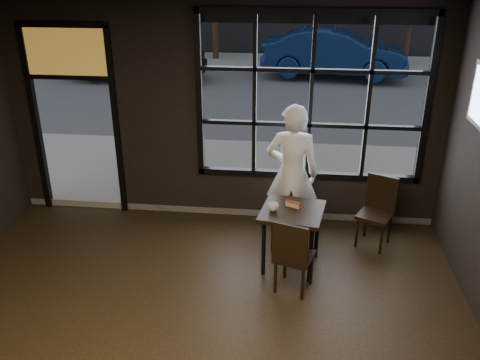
# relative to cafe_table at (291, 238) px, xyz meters

# --- Properties ---
(ceiling) EXTENTS (6.00, 7.00, 0.02)m
(ceiling) POSITION_rel_cafe_table_xyz_m (-1.02, -2.25, 2.82)
(ceiling) COLOR black
(ceiling) RESTS_ON ground
(window_frame) EXTENTS (3.06, 0.12, 2.28)m
(window_frame) POSITION_rel_cafe_table_xyz_m (0.18, 1.25, 1.41)
(window_frame) COLOR black
(window_frame) RESTS_ON ground
(stained_transom) EXTENTS (1.20, 0.06, 0.70)m
(stained_transom) POSITION_rel_cafe_table_xyz_m (-3.12, 1.25, 1.96)
(stained_transom) COLOR orange
(stained_transom) RESTS_ON ground
(street_asphalt) EXTENTS (60.00, 41.00, 0.04)m
(street_asphalt) POSITION_rel_cafe_table_xyz_m (-1.02, 21.75, -0.41)
(street_asphalt) COLOR #545456
(street_asphalt) RESTS_ON ground
(cafe_table) EXTENTS (0.82, 0.82, 0.78)m
(cafe_table) POSITION_rel_cafe_table_xyz_m (0.00, 0.00, 0.00)
(cafe_table) COLOR black
(cafe_table) RESTS_ON floor
(chair_near) EXTENTS (0.50, 0.50, 0.92)m
(chair_near) POSITION_rel_cafe_table_xyz_m (0.04, -0.48, 0.07)
(chair_near) COLOR black
(chair_near) RESTS_ON floor
(chair_window) EXTENTS (0.54, 0.54, 0.94)m
(chair_window) POSITION_rel_cafe_table_xyz_m (1.07, 0.61, 0.08)
(chair_window) COLOR black
(chair_window) RESTS_ON floor
(man) EXTENTS (0.71, 0.49, 1.87)m
(man) POSITION_rel_cafe_table_xyz_m (-0.03, 0.71, 0.55)
(man) COLOR silver
(man) RESTS_ON floor
(hotdog) EXTENTS (0.21, 0.16, 0.06)m
(hotdog) POSITION_rel_cafe_table_xyz_m (0.01, 0.08, 0.41)
(hotdog) COLOR tan
(hotdog) RESTS_ON cafe_table
(cup) EXTENTS (0.13, 0.13, 0.10)m
(cup) POSITION_rel_cafe_table_xyz_m (-0.23, -0.05, 0.43)
(cup) COLOR silver
(cup) RESTS_ON cafe_table
(navy_car) EXTENTS (4.47, 1.97, 1.43)m
(navy_car) POSITION_rel_cafe_table_xyz_m (1.10, 10.57, 0.43)
(navy_car) COLOR #0B1D45
(navy_car) RESTS_ON street_asphalt
(maroon_car) EXTENTS (4.30, 1.84, 1.45)m
(maroon_car) POSITION_rel_cafe_table_xyz_m (-4.86, 9.77, 0.44)
(maroon_car) COLOR #390D0E
(maroon_car) RESTS_ON street_asphalt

